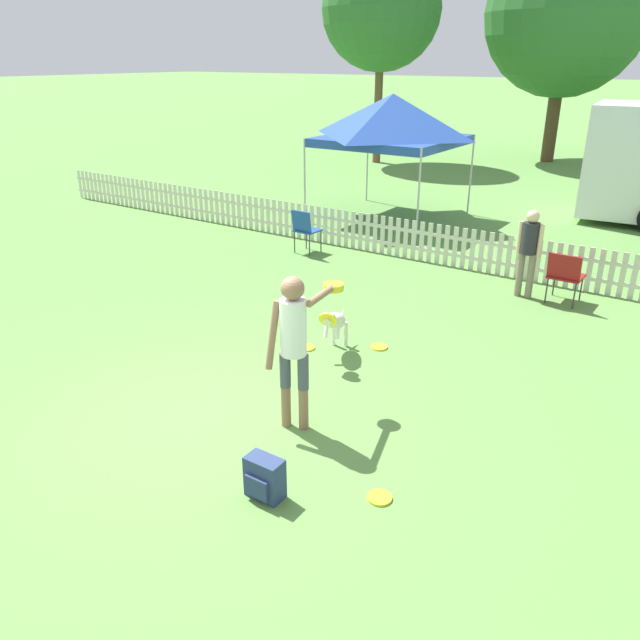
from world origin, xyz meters
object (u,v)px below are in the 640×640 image
object	(u,v)px
tree_right_grove	(382,8)
frisbee_near_handler	(380,498)
frisbee_near_dog	(307,348)
backpack_on_grass	(264,478)
leaping_dog	(335,321)
tree_left_grove	(567,13)
handler_person	(296,334)
spectator_standing	(529,246)
canopy_tent_main	(392,120)
folding_chair_blue_left	(565,273)
folding_chair_center	(305,227)
frisbee_midfield	(379,347)

from	to	relation	value
tree_right_grove	frisbee_near_handler	bearing A→B (deg)	-60.69
frisbee_near_handler	frisbee_near_dog	size ratio (longest dim) A/B	1.00
frisbee_near_dog	tree_right_grove	bearing A→B (deg)	115.89
frisbee_near_dog	backpack_on_grass	distance (m)	3.21
leaping_dog	tree_left_grove	world-z (taller)	tree_left_grove
frisbee_near_handler	backpack_on_grass	size ratio (longest dim) A/B	0.56
handler_person	tree_left_grove	bearing A→B (deg)	78.98
leaping_dog	backpack_on_grass	xyz separation A→B (m)	(1.07, -2.87, -0.30)
spectator_standing	tree_right_grove	world-z (taller)	tree_right_grove
handler_person	canopy_tent_main	world-z (taller)	canopy_tent_main
folding_chair_blue_left	handler_person	bearing A→B (deg)	75.66
canopy_tent_main	tree_left_grove	size ratio (longest dim) A/B	0.38
frisbee_near_handler	folding_chair_blue_left	size ratio (longest dim) A/B	0.26
folding_chair_center	tree_right_grove	world-z (taller)	tree_right_grove
frisbee_midfield	folding_chair_center	xyz separation A→B (m)	(-3.49, 3.13, 0.54)
leaping_dog	tree_left_grove	size ratio (longest dim) A/B	0.13
frisbee_near_handler	frisbee_midfield	bearing A→B (deg)	119.04
tree_left_grove	canopy_tent_main	bearing A→B (deg)	-93.75
leaping_dog	tree_right_grove	distance (m)	17.58
folding_chair_blue_left	tree_left_grove	xyz separation A→B (m)	(-4.42, 15.17, 4.66)
frisbee_near_handler	tree_left_grove	world-z (taller)	tree_left_grove
spectator_standing	tree_right_grove	xyz separation A→B (m)	(-9.19, 11.33, 4.42)
spectator_standing	folding_chair_blue_left	bearing A→B (deg)	-177.04
handler_person	canopy_tent_main	xyz separation A→B (m)	(-3.71, 9.05, 1.27)
backpack_on_grass	tree_right_grove	size ratio (longest dim) A/B	0.06
frisbee_near_handler	canopy_tent_main	distance (m)	11.16
folding_chair_center	spectator_standing	world-z (taller)	spectator_standing
frisbee_near_handler	folding_chair_blue_left	bearing A→B (deg)	89.19
handler_person	spectator_standing	bearing A→B (deg)	62.00
handler_person	folding_chair_blue_left	size ratio (longest dim) A/B	2.00
tree_right_grove	tree_left_grove	bearing A→B (deg)	35.58
frisbee_midfield	backpack_on_grass	size ratio (longest dim) A/B	0.56
frisbee_near_handler	frisbee_midfield	size ratio (longest dim) A/B	1.00
canopy_tent_main	spectator_standing	xyz separation A→B (m)	(4.55, -3.66, -1.49)
handler_person	frisbee_near_handler	world-z (taller)	handler_person
leaping_dog	tree_right_grove	xyz separation A→B (m)	(-7.75, 15.02, 4.81)
frisbee_near_handler	tree_right_grove	size ratio (longest dim) A/B	0.03
leaping_dog	frisbee_near_dog	xyz separation A→B (m)	(-0.43, -0.04, -0.49)
leaping_dog	frisbee_near_handler	xyz separation A→B (m)	(1.98, -2.30, -0.49)
canopy_tent_main	frisbee_near_handler	bearing A→B (deg)	-62.19
frisbee_midfield	spectator_standing	xyz separation A→B (m)	(1.04, 3.15, 0.88)
frisbee_near_dog	frisbee_midfield	bearing A→B (deg)	34.93
backpack_on_grass	tree_right_grove	distance (m)	20.59
frisbee_near_handler	spectator_standing	xyz separation A→B (m)	(-0.54, 5.99, 0.88)
frisbee_near_handler	tree_right_grove	bearing A→B (deg)	119.31
canopy_tent_main	folding_chair_blue_left	bearing A→B (deg)	-35.07
frisbee_near_handler	tree_right_grove	world-z (taller)	tree_right_grove
frisbee_near_dog	canopy_tent_main	size ratio (longest dim) A/B	0.08
folding_chair_blue_left	spectator_standing	size ratio (longest dim) A/B	0.59
tree_right_grove	handler_person	bearing A→B (deg)	-63.47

